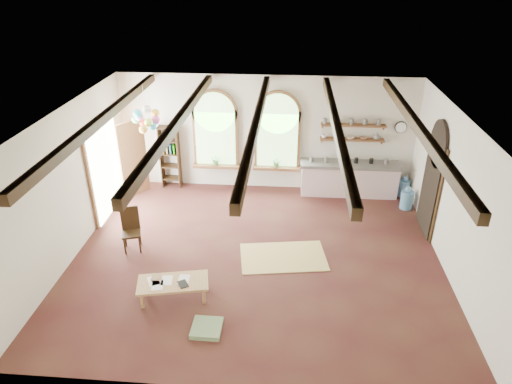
# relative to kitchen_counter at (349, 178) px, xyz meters

# --- Properties ---
(floor) EXTENTS (8.00, 8.00, 0.00)m
(floor) POSITION_rel_kitchen_counter_xyz_m (-2.30, -3.20, -0.48)
(floor) COLOR #4C291F
(floor) RESTS_ON ground
(ceiling_beams) EXTENTS (6.20, 6.80, 0.18)m
(ceiling_beams) POSITION_rel_kitchen_counter_xyz_m (-2.30, -3.20, 2.62)
(ceiling_beams) COLOR #342010
(ceiling_beams) RESTS_ON ceiling
(window_left) EXTENTS (1.30, 0.28, 2.20)m
(window_left) POSITION_rel_kitchen_counter_xyz_m (-3.70, 0.23, 1.16)
(window_left) COLOR brown
(window_left) RESTS_ON floor
(window_right) EXTENTS (1.30, 0.28, 2.20)m
(window_right) POSITION_rel_kitchen_counter_xyz_m (-2.00, 0.23, 1.16)
(window_right) COLOR brown
(window_right) RESTS_ON floor
(left_doorway) EXTENTS (0.10, 1.90, 2.50)m
(left_doorway) POSITION_rel_kitchen_counter_xyz_m (-6.25, -1.40, 0.67)
(left_doorway) COLOR brown
(left_doorway) RESTS_ON floor
(right_doorway) EXTENTS (0.10, 1.30, 2.40)m
(right_doorway) POSITION_rel_kitchen_counter_xyz_m (1.65, -1.70, 0.62)
(right_doorway) COLOR black
(right_doorway) RESTS_ON floor
(kitchen_counter) EXTENTS (2.68, 0.62, 0.94)m
(kitchen_counter) POSITION_rel_kitchen_counter_xyz_m (0.00, 0.00, 0.00)
(kitchen_counter) COLOR beige
(kitchen_counter) RESTS_ON floor
(wall_shelf_lower) EXTENTS (1.70, 0.24, 0.04)m
(wall_shelf_lower) POSITION_rel_kitchen_counter_xyz_m (0.00, 0.18, 1.07)
(wall_shelf_lower) COLOR brown
(wall_shelf_lower) RESTS_ON wall_back
(wall_shelf_upper) EXTENTS (1.70, 0.24, 0.04)m
(wall_shelf_upper) POSITION_rel_kitchen_counter_xyz_m (0.00, 0.18, 1.47)
(wall_shelf_upper) COLOR brown
(wall_shelf_upper) RESTS_ON wall_back
(wall_clock) EXTENTS (0.32, 0.04, 0.32)m
(wall_clock) POSITION_rel_kitchen_counter_xyz_m (1.25, 0.25, 1.42)
(wall_clock) COLOR black
(wall_clock) RESTS_ON wall_back
(bookshelf) EXTENTS (0.53, 0.32, 1.80)m
(bookshelf) POSITION_rel_kitchen_counter_xyz_m (-5.00, 0.12, 0.42)
(bookshelf) COLOR #342010
(bookshelf) RESTS_ON floor
(coffee_table) EXTENTS (1.44, 0.87, 0.38)m
(coffee_table) POSITION_rel_kitchen_counter_xyz_m (-3.78, -4.69, -0.14)
(coffee_table) COLOR tan
(coffee_table) RESTS_ON floor
(side_chair) EXTENTS (0.50, 0.50, 1.01)m
(side_chair) POSITION_rel_kitchen_counter_xyz_m (-5.11, -3.12, -0.18)
(side_chair) COLOR #342010
(side_chair) RESTS_ON floor
(floor_mat) EXTENTS (2.01, 1.42, 0.02)m
(floor_mat) POSITION_rel_kitchen_counter_xyz_m (-1.71, -3.18, -0.47)
(floor_mat) COLOR tan
(floor_mat) RESTS_ON floor
(floor_cushion) EXTENTS (0.53, 0.53, 0.09)m
(floor_cushion) POSITION_rel_kitchen_counter_xyz_m (-3.00, -5.50, -0.43)
(floor_cushion) COLOR #708A5F
(floor_cushion) RESTS_ON floor
(water_jug_a) EXTENTS (0.33, 0.33, 0.63)m
(water_jug_a) POSITION_rel_kitchen_counter_xyz_m (1.45, -0.70, -0.20)
(water_jug_a) COLOR #5082AC
(water_jug_a) RESTS_ON floor
(water_jug_b) EXTENTS (0.32, 0.32, 0.61)m
(water_jug_b) POSITION_rel_kitchen_counter_xyz_m (1.52, 0.00, -0.21)
(water_jug_b) COLOR #5082AC
(water_jug_b) RESTS_ON floor
(balloon_cluster) EXTENTS (0.72, 0.76, 1.14)m
(balloon_cluster) POSITION_rel_kitchen_counter_xyz_m (-5.23, -0.90, 1.85)
(balloon_cluster) COLOR white
(balloon_cluster) RESTS_ON floor
(table_book) EXTENTS (0.19, 0.26, 0.02)m
(table_book) POSITION_rel_kitchen_counter_xyz_m (-4.22, -4.59, -0.08)
(table_book) COLOR olive
(table_book) RESTS_ON coffee_table
(tablet) EXTENTS (0.26, 0.29, 0.01)m
(tablet) POSITION_rel_kitchen_counter_xyz_m (-3.57, -4.75, -0.09)
(tablet) COLOR black
(tablet) RESTS_ON coffee_table
(potted_plant_left) EXTENTS (0.27, 0.23, 0.30)m
(potted_plant_left) POSITION_rel_kitchen_counter_xyz_m (-3.70, 0.12, 0.37)
(potted_plant_left) COLOR #598C4C
(potted_plant_left) RESTS_ON window_left
(potted_plant_right) EXTENTS (0.27, 0.23, 0.30)m
(potted_plant_right) POSITION_rel_kitchen_counter_xyz_m (-2.00, 0.12, 0.37)
(potted_plant_right) COLOR #598C4C
(potted_plant_right) RESTS_ON window_right
(shelf_cup_a) EXTENTS (0.12, 0.10, 0.10)m
(shelf_cup_a) POSITION_rel_kitchen_counter_xyz_m (-0.75, 0.18, 1.14)
(shelf_cup_a) COLOR white
(shelf_cup_a) RESTS_ON wall_shelf_lower
(shelf_cup_b) EXTENTS (0.10, 0.10, 0.09)m
(shelf_cup_b) POSITION_rel_kitchen_counter_xyz_m (-0.40, 0.18, 1.14)
(shelf_cup_b) COLOR beige
(shelf_cup_b) RESTS_ON wall_shelf_lower
(shelf_bowl_a) EXTENTS (0.22, 0.22, 0.05)m
(shelf_bowl_a) POSITION_rel_kitchen_counter_xyz_m (-0.05, 0.18, 1.12)
(shelf_bowl_a) COLOR beige
(shelf_bowl_a) RESTS_ON wall_shelf_lower
(shelf_bowl_b) EXTENTS (0.20, 0.20, 0.06)m
(shelf_bowl_b) POSITION_rel_kitchen_counter_xyz_m (0.30, 0.18, 1.12)
(shelf_bowl_b) COLOR #8C664C
(shelf_bowl_b) RESTS_ON wall_shelf_lower
(shelf_vase) EXTENTS (0.18, 0.18, 0.19)m
(shelf_vase) POSITION_rel_kitchen_counter_xyz_m (0.65, 0.18, 1.19)
(shelf_vase) COLOR slate
(shelf_vase) RESTS_ON wall_shelf_lower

